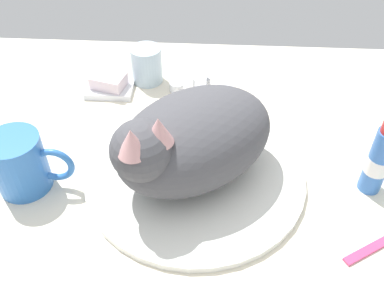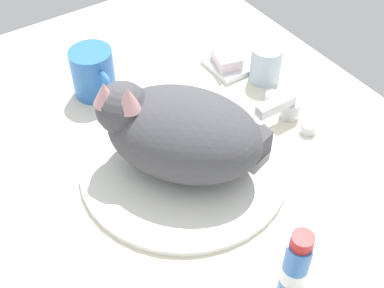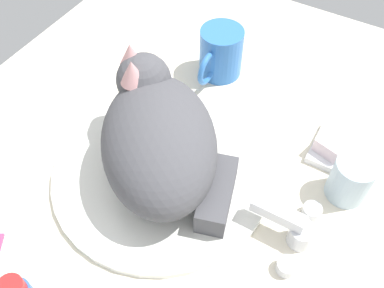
% 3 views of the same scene
% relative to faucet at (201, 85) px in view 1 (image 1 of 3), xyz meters
% --- Properties ---
extents(ground_plane, '(1.10, 0.83, 0.03)m').
position_rel_faucet_xyz_m(ground_plane, '(0.00, -0.22, -0.04)').
color(ground_plane, silver).
extents(sink_basin, '(0.34, 0.34, 0.01)m').
position_rel_faucet_xyz_m(sink_basin, '(0.00, -0.22, -0.02)').
color(sink_basin, silver).
rests_on(sink_basin, ground_plane).
extents(faucet, '(0.13, 0.10, 0.05)m').
position_rel_faucet_xyz_m(faucet, '(0.00, 0.00, 0.00)').
color(faucet, silver).
rests_on(faucet, ground_plane).
extents(cat, '(0.30, 0.28, 0.16)m').
position_rel_faucet_xyz_m(cat, '(-0.01, -0.22, 0.06)').
color(cat, '#4C4C51').
rests_on(cat, sink_basin).
extents(coffee_mug, '(0.12, 0.08, 0.09)m').
position_rel_faucet_xyz_m(coffee_mug, '(-0.26, -0.25, 0.02)').
color(coffee_mug, '#3372C6').
rests_on(coffee_mug, ground_plane).
extents(rinse_cup, '(0.06, 0.06, 0.07)m').
position_rel_faucet_xyz_m(rinse_cup, '(-0.11, 0.04, 0.01)').
color(rinse_cup, silver).
rests_on(rinse_cup, ground_plane).
extents(soap_dish, '(0.09, 0.06, 0.01)m').
position_rel_faucet_xyz_m(soap_dish, '(-0.18, 0.00, -0.02)').
color(soap_dish, white).
rests_on(soap_dish, ground_plane).
extents(soap_bar, '(0.07, 0.06, 0.02)m').
position_rel_faucet_xyz_m(soap_bar, '(-0.18, 0.00, 0.00)').
color(soap_bar, silver).
rests_on(soap_bar, soap_dish).
extents(toothpaste_bottle, '(0.03, 0.03, 0.13)m').
position_rel_faucet_xyz_m(toothpaste_bottle, '(0.27, -0.22, 0.04)').
color(toothpaste_bottle, '#3870C6').
rests_on(toothpaste_bottle, ground_plane).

